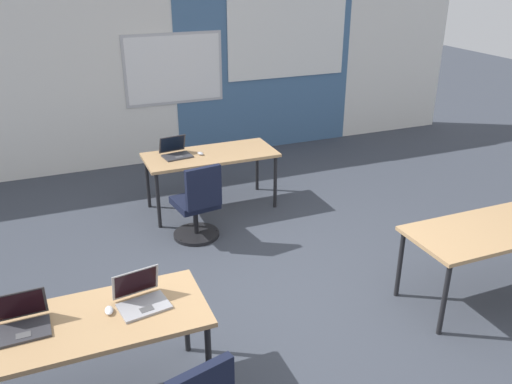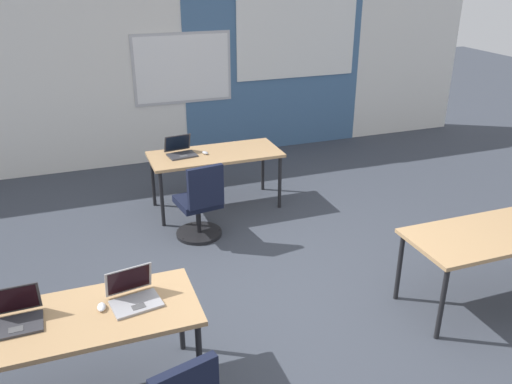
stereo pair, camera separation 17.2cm
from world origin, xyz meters
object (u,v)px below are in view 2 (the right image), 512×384
at_px(desk_near_right, 495,238).
at_px(desk_far_center, 215,158).
at_px(mouse_near_left_inner, 101,307).
at_px(laptop_far_left, 181,151).
at_px(laptop_near_left_inner, 134,295).
at_px(mouse_far_left, 205,153).
at_px(chair_far_left, 200,207).
at_px(desk_near_left, 79,324).
at_px(laptop_near_left_end, 15,316).

bearing_deg(desk_near_right, desk_far_center, 122.01).
xyz_separation_m(mouse_near_left_inner, laptop_far_left, (1.18, 2.85, 0.03)).
distance_m(desk_far_center, laptop_near_left_inner, 3.08).
bearing_deg(mouse_near_left_inner, mouse_far_left, 62.10).
bearing_deg(chair_far_left, desk_near_right, 127.64).
xyz_separation_m(laptop_near_left_inner, laptop_far_left, (0.96, 2.84, -0.00)).
bearing_deg(chair_far_left, mouse_near_left_inner, 50.98).
relative_size(desk_near_left, mouse_near_left_inner, 15.28).
distance_m(desk_near_left, desk_far_center, 3.30).
distance_m(desk_far_center, laptop_near_left_end, 3.47).
relative_size(desk_near_left, laptop_near_left_inner, 4.30).
bearing_deg(laptop_near_left_inner, desk_near_right, -10.13).
relative_size(laptop_far_left, chair_far_left, 0.40).
relative_size(mouse_near_left_inner, chair_far_left, 0.11).
distance_m(laptop_near_left_end, laptop_far_left, 3.30).
bearing_deg(mouse_far_left, desk_near_left, -120.08).
distance_m(desk_near_left, laptop_far_left, 3.18).
bearing_deg(mouse_far_left, laptop_near_left_end, -126.27).
distance_m(desk_far_center, chair_far_left, 0.88).
height_order(laptop_near_left_inner, laptop_far_left, laptop_near_left_inner).
distance_m(mouse_near_left_inner, mouse_far_left, 3.14).
height_order(desk_near_right, chair_far_left, chair_far_left).
xyz_separation_m(laptop_near_left_end, laptop_far_left, (1.72, 2.82, -0.00)).
height_order(desk_far_center, chair_far_left, chair_far_left).
bearing_deg(laptop_far_left, desk_near_left, -122.64).
xyz_separation_m(desk_near_left, mouse_near_left_inner, (0.16, 0.03, 0.08)).
relative_size(laptop_near_left_inner, mouse_far_left, 3.31).
bearing_deg(desk_near_left, chair_far_left, 56.68).
bearing_deg(mouse_far_left, mouse_near_left_inner, -117.90).
xyz_separation_m(desk_near_right, laptop_near_left_inner, (-3.12, 0.05, 0.11)).
xyz_separation_m(laptop_near_left_end, chair_far_left, (1.74, 2.00, -0.39)).
relative_size(laptop_near_left_end, mouse_far_left, 2.99).
bearing_deg(desk_near_left, mouse_near_left_inner, 10.73).
bearing_deg(desk_far_center, laptop_near_left_inner, -116.50).
distance_m(mouse_near_left_inner, chair_far_left, 2.39).
relative_size(desk_near_right, mouse_far_left, 14.24).
relative_size(mouse_near_left_inner, laptop_near_left_end, 0.31).
bearing_deg(chair_far_left, desk_far_center, -126.56).
height_order(laptop_near_left_end, mouse_far_left, laptop_near_left_end).
distance_m(laptop_near_left_inner, mouse_far_left, 3.03).
distance_m(desk_near_right, desk_far_center, 3.30).
distance_m(desk_near_right, chair_far_left, 2.99).
height_order(desk_near_left, laptop_near_left_end, laptop_near_left_end).
xyz_separation_m(desk_near_left, laptop_near_left_end, (-0.38, 0.07, 0.11)).
xyz_separation_m(desk_far_center, mouse_far_left, (-0.12, 0.01, 0.08)).
bearing_deg(laptop_near_left_end, mouse_far_left, 52.44).
distance_m(laptop_near_left_inner, mouse_near_left_inner, 0.22).
xyz_separation_m(mouse_near_left_inner, mouse_far_left, (1.47, 2.78, 0.00)).
bearing_deg(desk_near_left, laptop_near_left_inner, 6.87).
bearing_deg(chair_far_left, desk_near_left, 48.23).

